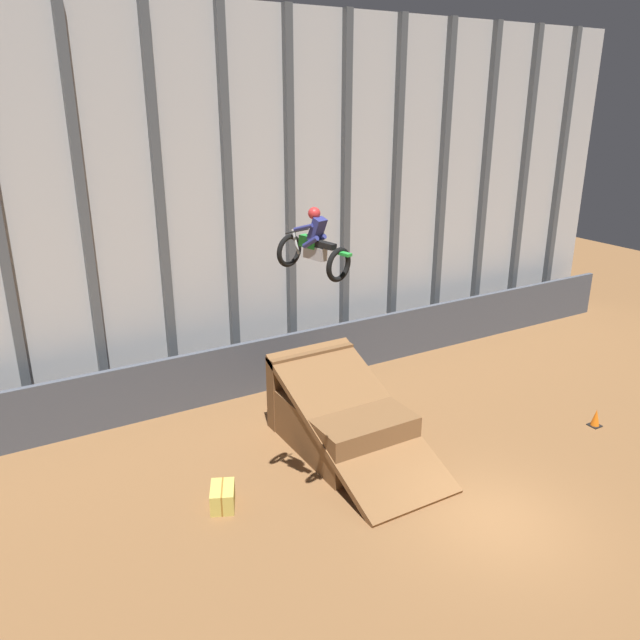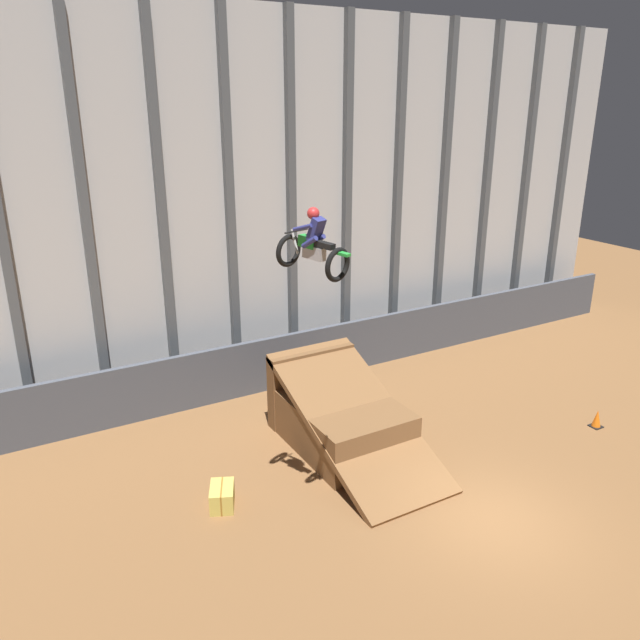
# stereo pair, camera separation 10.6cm
# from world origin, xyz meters

# --- Properties ---
(ground_plane) EXTENTS (60.00, 60.00, 0.00)m
(ground_plane) POSITION_xyz_m (0.00, 0.00, 0.00)
(ground_plane) COLOR brown
(arena_back_wall) EXTENTS (32.00, 0.40, 12.84)m
(arena_back_wall) POSITION_xyz_m (-0.00, 10.92, 6.42)
(arena_back_wall) COLOR silver
(arena_back_wall) RESTS_ON ground_plane
(lower_barrier) EXTENTS (31.36, 0.20, 1.96)m
(lower_barrier) POSITION_xyz_m (0.00, 9.52, 0.98)
(lower_barrier) COLOR #474C56
(lower_barrier) RESTS_ON ground_plane
(dirt_ramp) EXTENTS (2.92, 5.95, 2.58)m
(dirt_ramp) POSITION_xyz_m (-1.38, 5.19, 0.86)
(dirt_ramp) COLOR brown
(dirt_ramp) RESTS_ON ground_plane
(rider_bike_solo) EXTENTS (1.19, 1.82, 1.48)m
(rider_bike_solo) POSITION_xyz_m (-3.95, 2.10, 6.97)
(rider_bike_solo) COLOR black
(traffic_cone_near_ramp) EXTENTS (0.36, 0.36, 0.58)m
(traffic_cone_near_ramp) POSITION_xyz_m (6.24, 1.83, 0.28)
(traffic_cone_near_ramp) COLOR black
(traffic_cone_near_ramp) RESTS_ON ground_plane
(hay_bale_trackside) EXTENTS (0.92, 1.07, 0.57)m
(hay_bale_trackside) POSITION_xyz_m (-5.65, 3.90, 0.28)
(hay_bale_trackside) COLOR #CCB751
(hay_bale_trackside) RESTS_ON ground_plane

